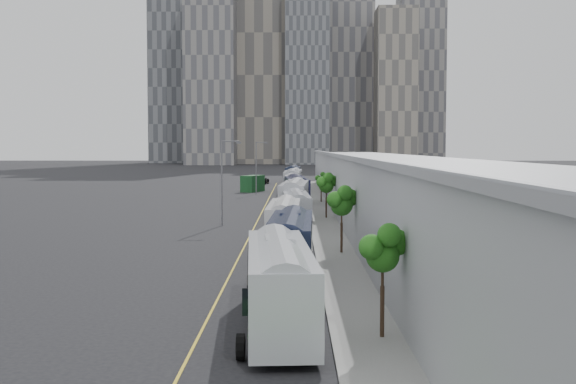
{
  "coord_description": "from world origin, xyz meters",
  "views": [
    {
      "loc": [
        2.52,
        -23.51,
        7.91
      ],
      "look_at": [
        1.75,
        55.09,
        3.0
      ],
      "focal_mm": 45.0,
      "sensor_mm": 36.0,
      "label": 1
    }
  ],
  "objects_px": {
    "suv": "(261,181)",
    "bus_7": "(292,183)",
    "bus_5": "(297,192)",
    "bus_9": "(293,176)",
    "bus_10": "(295,174)",
    "shipping_container": "(253,184)",
    "bus_2": "(284,225)",
    "bus_3": "(296,212)",
    "bus_8": "(294,180)",
    "bus_6": "(293,188)",
    "bus_0": "(279,292)",
    "street_lamp_near": "(224,176)",
    "bus_1": "(291,249)",
    "bus_4": "(294,200)",
    "street_lamp_far": "(257,164)"
  },
  "relations": [
    {
      "from": "bus_7",
      "to": "bus_9",
      "type": "xyz_separation_m",
      "value": [
        0.1,
        29.45,
        -0.05
      ]
    },
    {
      "from": "bus_4",
      "to": "street_lamp_far",
      "type": "xyz_separation_m",
      "value": [
        -6.25,
        37.03,
        3.35
      ]
    },
    {
      "from": "bus_8",
      "to": "suv",
      "type": "distance_m",
      "value": 15.51
    },
    {
      "from": "bus_7",
      "to": "shipping_container",
      "type": "xyz_separation_m",
      "value": [
        -7.0,
        1.17,
        -0.24
      ]
    },
    {
      "from": "bus_9",
      "to": "street_lamp_far",
      "type": "bearing_deg",
      "value": -96.22
    },
    {
      "from": "bus_7",
      "to": "bus_0",
      "type": "bearing_deg",
      "value": -89.09
    },
    {
      "from": "bus_2",
      "to": "bus_10",
      "type": "height_order",
      "value": "bus_2"
    },
    {
      "from": "bus_3",
      "to": "bus_4",
      "type": "distance_m",
      "value": 12.39
    },
    {
      "from": "street_lamp_near",
      "to": "bus_2",
      "type": "bearing_deg",
      "value": -65.15
    },
    {
      "from": "bus_5",
      "to": "shipping_container",
      "type": "xyz_separation_m",
      "value": [
        -7.76,
        28.48,
        -0.23
      ]
    },
    {
      "from": "shipping_container",
      "to": "bus_1",
      "type": "bearing_deg",
      "value": -62.71
    },
    {
      "from": "bus_7",
      "to": "street_lamp_near",
      "type": "bearing_deg",
      "value": -95.94
    },
    {
      "from": "bus_10",
      "to": "shipping_container",
      "type": "xyz_separation_m",
      "value": [
        -7.41,
        -41.27,
        -0.06
      ]
    },
    {
      "from": "bus_2",
      "to": "suv",
      "type": "relative_size",
      "value": 2.3
    },
    {
      "from": "bus_9",
      "to": "suv",
      "type": "height_order",
      "value": "bus_9"
    },
    {
      "from": "bus_6",
      "to": "bus_7",
      "type": "height_order",
      "value": "bus_7"
    },
    {
      "from": "bus_9",
      "to": "bus_4",
      "type": "bearing_deg",
      "value": -86.41
    },
    {
      "from": "bus_5",
      "to": "bus_9",
      "type": "xyz_separation_m",
      "value": [
        -0.66,
        56.76,
        -0.04
      ]
    },
    {
      "from": "bus_9",
      "to": "suv",
      "type": "bearing_deg",
      "value": -157.17
    },
    {
      "from": "bus_3",
      "to": "shipping_container",
      "type": "bearing_deg",
      "value": 95.61
    },
    {
      "from": "bus_8",
      "to": "bus_9",
      "type": "distance_m",
      "value": 16.27
    },
    {
      "from": "bus_3",
      "to": "bus_9",
      "type": "height_order",
      "value": "bus_9"
    },
    {
      "from": "bus_0",
      "to": "bus_2",
      "type": "relative_size",
      "value": 1.08
    },
    {
      "from": "bus_10",
      "to": "bus_4",
      "type": "bearing_deg",
      "value": -89.14
    },
    {
      "from": "bus_6",
      "to": "bus_10",
      "type": "distance_m",
      "value": 54.93
    },
    {
      "from": "bus_2",
      "to": "bus_8",
      "type": "bearing_deg",
      "value": 90.74
    },
    {
      "from": "bus_2",
      "to": "suv",
      "type": "distance_m",
      "value": 95.05
    },
    {
      "from": "bus_5",
      "to": "street_lamp_near",
      "type": "distance_m",
      "value": 28.18
    },
    {
      "from": "bus_10",
      "to": "shipping_container",
      "type": "relative_size",
      "value": 2.27
    },
    {
      "from": "suv",
      "to": "bus_7",
      "type": "bearing_deg",
      "value": -65.74
    },
    {
      "from": "bus_7",
      "to": "bus_3",
      "type": "bearing_deg",
      "value": -88.29
    },
    {
      "from": "suv",
      "to": "bus_4",
      "type": "bearing_deg",
      "value": -73.79
    },
    {
      "from": "bus_10",
      "to": "street_lamp_far",
      "type": "xyz_separation_m",
      "value": [
        -6.22,
        -48.19,
        3.58
      ]
    },
    {
      "from": "bus_0",
      "to": "suv",
      "type": "xyz_separation_m",
      "value": [
        -6.51,
        122.34,
        -0.88
      ]
    },
    {
      "from": "bus_10",
      "to": "bus_8",
      "type": "bearing_deg",
      "value": -89.52
    },
    {
      "from": "bus_5",
      "to": "bus_6",
      "type": "distance_m",
      "value": 14.82
    },
    {
      "from": "bus_7",
      "to": "bus_6",
      "type": "bearing_deg",
      "value": -87.97
    },
    {
      "from": "bus_3",
      "to": "bus_5",
      "type": "distance_m",
      "value": 27.86
    },
    {
      "from": "bus_3",
      "to": "street_lamp_far",
      "type": "bearing_deg",
      "value": 95.32
    },
    {
      "from": "bus_2",
      "to": "bus_10",
      "type": "xyz_separation_m",
      "value": [
        0.79,
        110.24,
        -0.01
      ]
    },
    {
      "from": "bus_5",
      "to": "bus_7",
      "type": "height_order",
      "value": "bus_7"
    },
    {
      "from": "suv",
      "to": "bus_9",
      "type": "bearing_deg",
      "value": 29.9
    },
    {
      "from": "bus_1",
      "to": "bus_2",
      "type": "height_order",
      "value": "bus_1"
    },
    {
      "from": "bus_5",
      "to": "bus_9",
      "type": "bearing_deg",
      "value": 87.24
    },
    {
      "from": "bus_8",
      "to": "street_lamp_near",
      "type": "relative_size",
      "value": 1.51
    },
    {
      "from": "bus_3",
      "to": "bus_6",
      "type": "bearing_deg",
      "value": 88.46
    },
    {
      "from": "bus_1",
      "to": "bus_2",
      "type": "xyz_separation_m",
      "value": [
        -0.62,
        14.37,
        -0.08
      ]
    },
    {
      "from": "bus_10",
      "to": "bus_6",
      "type": "bearing_deg",
      "value": -89.37
    },
    {
      "from": "bus_3",
      "to": "bus_10",
      "type": "xyz_separation_m",
      "value": [
        -0.25,
        97.6,
        0.01
      ]
    },
    {
      "from": "bus_6",
      "to": "suv",
      "type": "height_order",
      "value": "bus_6"
    }
  ]
}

